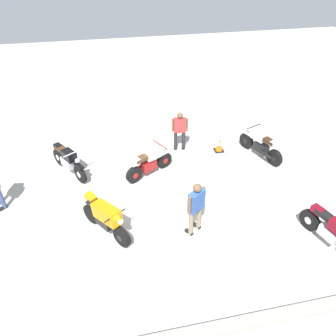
{
  "coord_description": "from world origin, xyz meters",
  "views": [
    {
      "loc": [
        1.37,
        7.88,
        7.01
      ],
      "look_at": [
        -0.38,
        -0.49,
        0.75
      ],
      "focal_mm": 34.52,
      "sensor_mm": 36.0,
      "label": 1
    }
  ],
  "objects_px": {
    "motorcycle_orange_sportbike": "(106,217)",
    "motorcycle_maroon_cruiser": "(332,232)",
    "person_in_blue_shirt": "(196,205)",
    "motorcycle_silver_cruiser": "(261,145)",
    "person_in_red_shirt": "(180,129)",
    "traffic_cone": "(219,145)",
    "motorcycle_black_cruiser": "(68,160)",
    "motorcycle_cream_vintage": "(149,163)"
  },
  "relations": [
    {
      "from": "motorcycle_orange_sportbike",
      "to": "person_in_red_shirt",
      "type": "distance_m",
      "value": 4.95
    },
    {
      "from": "person_in_blue_shirt",
      "to": "motorcycle_orange_sportbike",
      "type": "bearing_deg",
      "value": 44.94
    },
    {
      "from": "motorcycle_orange_sportbike",
      "to": "person_in_red_shirt",
      "type": "bearing_deg",
      "value": 107.05
    },
    {
      "from": "motorcycle_orange_sportbike",
      "to": "person_in_blue_shirt",
      "type": "bearing_deg",
      "value": 44.24
    },
    {
      "from": "person_in_blue_shirt",
      "to": "motorcycle_silver_cruiser",
      "type": "bearing_deg",
      "value": -81.2
    },
    {
      "from": "motorcycle_silver_cruiser",
      "to": "motorcycle_black_cruiser",
      "type": "xyz_separation_m",
      "value": [
        7.1,
        -0.4,
        0.0
      ]
    },
    {
      "from": "motorcycle_maroon_cruiser",
      "to": "person_in_red_shirt",
      "type": "relative_size",
      "value": 1.28
    },
    {
      "from": "motorcycle_silver_cruiser",
      "to": "traffic_cone",
      "type": "xyz_separation_m",
      "value": [
        1.4,
        -0.67,
        -0.26
      ]
    },
    {
      "from": "motorcycle_silver_cruiser",
      "to": "motorcycle_maroon_cruiser",
      "type": "distance_m",
      "value": 4.48
    },
    {
      "from": "person_in_red_shirt",
      "to": "traffic_cone",
      "type": "height_order",
      "value": "person_in_red_shirt"
    },
    {
      "from": "person_in_red_shirt",
      "to": "traffic_cone",
      "type": "relative_size",
      "value": 3.03
    },
    {
      "from": "motorcycle_cream_vintage",
      "to": "motorcycle_orange_sportbike",
      "type": "distance_m",
      "value": 2.97
    },
    {
      "from": "motorcycle_black_cruiser",
      "to": "traffic_cone",
      "type": "distance_m",
      "value": 5.72
    },
    {
      "from": "motorcycle_orange_sportbike",
      "to": "motorcycle_maroon_cruiser",
      "type": "bearing_deg",
      "value": 39.04
    },
    {
      "from": "person_in_blue_shirt",
      "to": "motorcycle_cream_vintage",
      "type": "bearing_deg",
      "value": -18.32
    },
    {
      "from": "traffic_cone",
      "to": "person_in_red_shirt",
      "type": "bearing_deg",
      "value": -16.37
    },
    {
      "from": "motorcycle_orange_sportbike",
      "to": "motorcycle_maroon_cruiser",
      "type": "distance_m",
      "value": 6.17
    },
    {
      "from": "motorcycle_silver_cruiser",
      "to": "motorcycle_maroon_cruiser",
      "type": "bearing_deg",
      "value": 157.89
    },
    {
      "from": "motorcycle_maroon_cruiser",
      "to": "person_in_red_shirt",
      "type": "height_order",
      "value": "person_in_red_shirt"
    },
    {
      "from": "motorcycle_black_cruiser",
      "to": "person_in_blue_shirt",
      "type": "relative_size",
      "value": 1.05
    },
    {
      "from": "motorcycle_black_cruiser",
      "to": "traffic_cone",
      "type": "height_order",
      "value": "motorcycle_black_cruiser"
    },
    {
      "from": "person_in_blue_shirt",
      "to": "person_in_red_shirt",
      "type": "bearing_deg",
      "value": -41.8
    },
    {
      "from": "motorcycle_orange_sportbike",
      "to": "motorcycle_black_cruiser",
      "type": "height_order",
      "value": "motorcycle_orange_sportbike"
    },
    {
      "from": "person_in_blue_shirt",
      "to": "traffic_cone",
      "type": "relative_size",
      "value": 3.28
    },
    {
      "from": "motorcycle_orange_sportbike",
      "to": "motorcycle_black_cruiser",
      "type": "bearing_deg",
      "value": 165.13
    },
    {
      "from": "motorcycle_black_cruiser",
      "to": "person_in_red_shirt",
      "type": "distance_m",
      "value": 4.28
    },
    {
      "from": "motorcycle_black_cruiser",
      "to": "person_in_blue_shirt",
      "type": "height_order",
      "value": "person_in_blue_shirt"
    },
    {
      "from": "motorcycle_maroon_cruiser",
      "to": "person_in_red_shirt",
      "type": "distance_m",
      "value": 6.3
    },
    {
      "from": "motorcycle_black_cruiser",
      "to": "person_in_red_shirt",
      "type": "relative_size",
      "value": 1.14
    },
    {
      "from": "motorcycle_maroon_cruiser",
      "to": "traffic_cone",
      "type": "distance_m",
      "value": 5.34
    },
    {
      "from": "motorcycle_orange_sportbike",
      "to": "motorcycle_maroon_cruiser",
      "type": "relative_size",
      "value": 0.84
    },
    {
      "from": "motorcycle_black_cruiser",
      "to": "motorcycle_maroon_cruiser",
      "type": "xyz_separation_m",
      "value": [
        -7.07,
        4.89,
        0.0
      ]
    },
    {
      "from": "motorcycle_orange_sportbike",
      "to": "person_in_red_shirt",
      "type": "xyz_separation_m",
      "value": [
        -3.05,
        -3.88,
        0.31
      ]
    },
    {
      "from": "motorcycle_black_cruiser",
      "to": "motorcycle_maroon_cruiser",
      "type": "relative_size",
      "value": 0.89
    },
    {
      "from": "motorcycle_silver_cruiser",
      "to": "motorcycle_orange_sportbike",
      "type": "distance_m",
      "value": 6.56
    },
    {
      "from": "motorcycle_cream_vintage",
      "to": "motorcycle_maroon_cruiser",
      "type": "xyz_separation_m",
      "value": [
        -4.3,
        4.21,
        0.03
      ]
    },
    {
      "from": "motorcycle_black_cruiser",
      "to": "motorcycle_maroon_cruiser",
      "type": "height_order",
      "value": "same"
    },
    {
      "from": "person_in_blue_shirt",
      "to": "traffic_cone",
      "type": "bearing_deg",
      "value": -62.25
    },
    {
      "from": "person_in_red_shirt",
      "to": "traffic_cone",
      "type": "bearing_deg",
      "value": -98.43
    },
    {
      "from": "person_in_blue_shirt",
      "to": "motorcycle_black_cruiser",
      "type": "bearing_deg",
      "value": 10.6
    },
    {
      "from": "motorcycle_orange_sportbike",
      "to": "traffic_cone",
      "type": "height_order",
      "value": "motorcycle_orange_sportbike"
    },
    {
      "from": "motorcycle_cream_vintage",
      "to": "motorcycle_orange_sportbike",
      "type": "height_order",
      "value": "motorcycle_orange_sportbike"
    }
  ]
}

